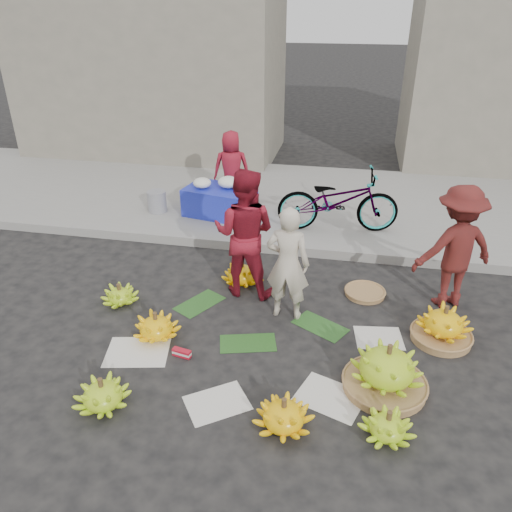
% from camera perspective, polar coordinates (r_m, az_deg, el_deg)
% --- Properties ---
extents(ground, '(80.00, 80.00, 0.00)m').
position_cam_1_polar(ground, '(6.04, 0.41, -8.91)').
color(ground, black).
rests_on(ground, ground).
extents(curb, '(40.00, 0.25, 0.15)m').
position_cam_1_polar(curb, '(7.86, 3.43, 0.99)').
color(curb, gray).
rests_on(curb, ground).
extents(sidewalk, '(40.00, 4.00, 0.12)m').
position_cam_1_polar(sidewalk, '(9.77, 5.19, 6.36)').
color(sidewalk, gray).
rests_on(sidewalk, ground).
extents(building_left, '(6.00, 3.00, 4.00)m').
position_cam_1_polar(building_left, '(13.03, -11.70, 20.15)').
color(building_left, gray).
rests_on(building_left, sidewalk).
extents(newspaper_scatter, '(3.20, 1.80, 0.00)m').
position_cam_1_polar(newspaper_scatter, '(5.43, -1.23, -13.84)').
color(newspaper_scatter, silver).
rests_on(newspaper_scatter, ground).
extents(banana_leaves, '(2.00, 1.00, 0.00)m').
position_cam_1_polar(banana_leaves, '(6.22, -0.15, -7.70)').
color(banana_leaves, '#1E4D19').
rests_on(banana_leaves, ground).
extents(banana_bunch_0, '(0.67, 0.67, 0.34)m').
position_cam_1_polar(banana_bunch_0, '(6.03, -11.34, -7.90)').
color(banana_bunch_0, yellow).
rests_on(banana_bunch_0, ground).
extents(banana_bunch_1, '(0.63, 0.63, 0.34)m').
position_cam_1_polar(banana_bunch_1, '(5.27, -17.13, -14.87)').
color(banana_bunch_1, '#89C01B').
rests_on(banana_bunch_1, ground).
extents(banana_bunch_2, '(0.72, 0.72, 0.34)m').
position_cam_1_polar(banana_bunch_2, '(4.86, 3.19, -17.68)').
color(banana_bunch_2, yellow).
rests_on(banana_bunch_2, ground).
extents(banana_bunch_3, '(0.52, 0.52, 0.30)m').
position_cam_1_polar(banana_bunch_3, '(4.94, 14.81, -18.30)').
color(banana_bunch_3, '#89C01B').
rests_on(banana_bunch_3, ground).
extents(banana_bunch_4, '(0.85, 0.85, 0.55)m').
position_cam_1_polar(banana_bunch_4, '(5.33, 14.70, -12.42)').
color(banana_bunch_4, olive).
rests_on(banana_bunch_4, ground).
extents(banana_bunch_5, '(0.75, 0.75, 0.47)m').
position_cam_1_polar(banana_bunch_5, '(6.23, 20.61, -7.44)').
color(banana_bunch_5, olive).
rests_on(banana_bunch_5, ground).
extents(banana_bunch_6, '(0.46, 0.46, 0.29)m').
position_cam_1_polar(banana_bunch_6, '(6.78, -15.28, -4.33)').
color(banana_bunch_6, '#89C01B').
rests_on(banana_bunch_6, ground).
extents(banana_bunch_7, '(0.56, 0.56, 0.35)m').
position_cam_1_polar(banana_bunch_7, '(6.96, -1.59, -2.01)').
color(banana_bunch_7, yellow).
rests_on(banana_bunch_7, ground).
extents(basket_spare, '(0.67, 0.67, 0.06)m').
position_cam_1_polar(basket_spare, '(6.92, 12.34, -4.12)').
color(basket_spare, olive).
rests_on(basket_spare, ground).
extents(incense_stack, '(0.22, 0.11, 0.09)m').
position_cam_1_polar(incense_stack, '(5.74, -8.48, -10.91)').
color(incense_stack, '#B21324').
rests_on(incense_stack, ground).
extents(vendor_cream, '(0.56, 0.38, 1.47)m').
position_cam_1_polar(vendor_cream, '(6.01, 3.64, -0.91)').
color(vendor_cream, beige).
rests_on(vendor_cream, ground).
extents(vendor_red, '(0.90, 0.72, 1.73)m').
position_cam_1_polar(vendor_red, '(6.45, -1.32, 2.60)').
color(vendor_red, maroon).
rests_on(vendor_red, ground).
extents(man_striped, '(1.20, 0.97, 1.63)m').
position_cam_1_polar(man_striped, '(6.68, 21.84, 0.90)').
color(man_striped, maroon).
rests_on(man_striped, ground).
extents(flower_table, '(1.29, 0.95, 0.68)m').
position_cam_1_polar(flower_table, '(8.86, -4.12, 6.47)').
color(flower_table, '#1B24B1').
rests_on(flower_table, sidewalk).
extents(grey_bucket, '(0.33, 0.33, 0.38)m').
position_cam_1_polar(grey_bucket, '(9.17, -11.25, 6.13)').
color(grey_bucket, gray).
rests_on(grey_bucket, sidewalk).
extents(flower_vendor, '(0.75, 0.58, 1.36)m').
position_cam_1_polar(flower_vendor, '(9.21, -2.81, 9.97)').
color(flower_vendor, maroon).
rests_on(flower_vendor, sidewalk).
extents(bicycle, '(0.95, 2.03, 1.03)m').
position_cam_1_polar(bicycle, '(8.25, 9.36, 6.26)').
color(bicycle, gray).
rests_on(bicycle, sidewalk).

